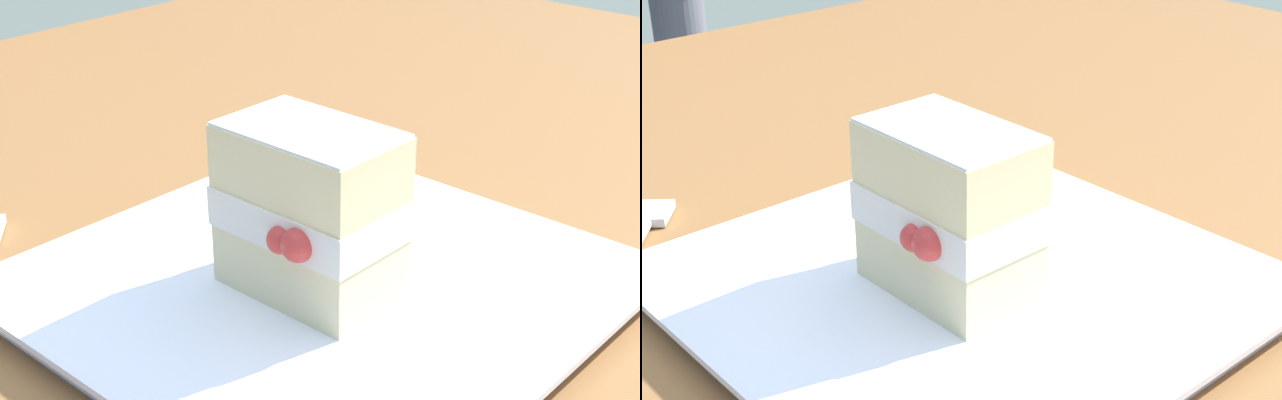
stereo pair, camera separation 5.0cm
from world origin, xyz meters
TOP-DOWN VIEW (x-y plane):
  - dessert_plate at (0.16, 0.20)m, footprint 0.29×0.29m
  - cake_slice at (0.15, 0.21)m, footprint 0.09×0.07m

SIDE VIEW (x-z plane):
  - dessert_plate at x=0.16m, z-range 0.71..0.73m
  - cake_slice at x=0.15m, z-range 0.73..0.82m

